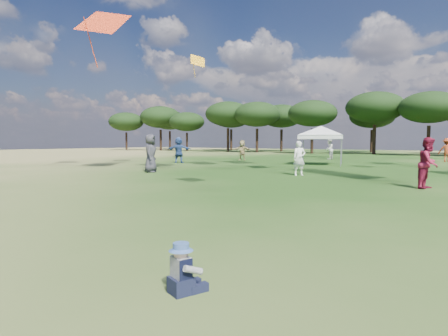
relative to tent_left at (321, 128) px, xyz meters
The scene contains 3 objects.
tent_left is the anchor object (origin of this frame).
toddler 22.00m from the tent_left, 72.75° to the right, with size 0.39×0.42×0.52m.
festival_crowd 4.34m from the tent_left, ahead, with size 29.55×21.97×1.89m.
Camera 1 is at (2.68, -0.67, 1.53)m, focal length 30.00 mm.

